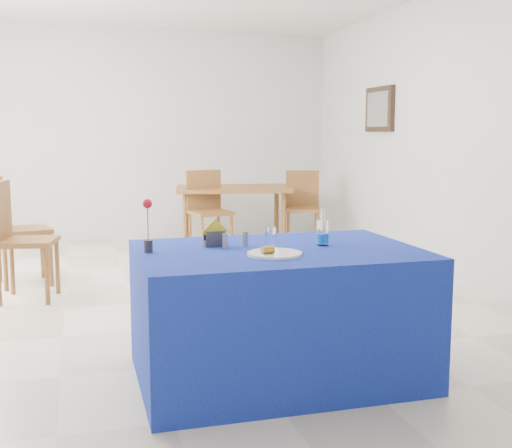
{
  "coord_description": "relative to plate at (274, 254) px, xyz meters",
  "views": [
    {
      "loc": [
        -0.98,
        -5.33,
        1.41
      ],
      "look_at": [
        -0.03,
        -1.96,
        0.92
      ],
      "focal_mm": 45.0,
      "sensor_mm": 36.0,
      "label": 1
    }
  ],
  "objects": [
    {
      "name": "floor",
      "position": [
        -0.04,
        2.06,
        -0.77
      ],
      "size": [
        7.0,
        7.0,
        0.0
      ],
      "primitive_type": "plane",
      "color": "beige",
      "rests_on": "ground"
    },
    {
      "name": "blue_table",
      "position": [
        0.08,
        0.18,
        -0.39
      ],
      "size": [
        1.6,
        1.1,
        0.76
      ],
      "color": "navy",
      "rests_on": "floor"
    },
    {
      "name": "drinking_glass",
      "position": [
        0.03,
        0.17,
        0.06
      ],
      "size": [
        0.06,
        0.06,
        0.13
      ],
      "primitive_type": "cylinder",
      "color": "white",
      "rests_on": "blue_table"
    },
    {
      "name": "plate",
      "position": [
        0.0,
        0.0,
        0.0
      ],
      "size": [
        0.3,
        0.3,
        0.01
      ],
      "primitive_type": "cylinder",
      "color": "white",
      "rests_on": "blue_table"
    },
    {
      "name": "pepper_shaker",
      "position": [
        -0.08,
        0.31,
        0.04
      ],
      "size": [
        0.03,
        0.03,
        0.08
      ],
      "primitive_type": "cylinder",
      "color": "slate",
      "rests_on": "blue_table"
    },
    {
      "name": "picture_frame",
      "position": [
        2.43,
        3.66,
        0.93
      ],
      "size": [
        0.06,
        0.64,
        0.52
      ],
      "primitive_type": "cube",
      "color": "black",
      "rests_on": "room_shell"
    },
    {
      "name": "water_bottle",
      "position": [
        0.37,
        0.23,
        0.06
      ],
      "size": [
        0.07,
        0.07,
        0.21
      ],
      "color": "white",
      "rests_on": "blue_table"
    },
    {
      "name": "chair_bg_left",
      "position": [
        0.48,
        4.25,
        -0.2
      ],
      "size": [
        0.52,
        0.52,
        0.98
      ],
      "rotation": [
        0.0,
        0.0,
        0.21
      ],
      "color": "brown",
      "rests_on": "floor"
    },
    {
      "name": "napkin_holder",
      "position": [
        -0.25,
        0.37,
        0.04
      ],
      "size": [
        0.15,
        0.07,
        0.17
      ],
      "color": "#3A393F",
      "rests_on": "blue_table"
    },
    {
      "name": "banana_pieces",
      "position": [
        -0.04,
        -0.02,
        0.03
      ],
      "size": [
        0.08,
        0.05,
        0.04
      ],
      "color": "gold",
      "rests_on": "plate"
    },
    {
      "name": "room_shell",
      "position": [
        -0.04,
        2.06,
        0.98
      ],
      "size": [
        7.0,
        7.0,
        7.0
      ],
      "color": "silver",
      "rests_on": "ground"
    },
    {
      "name": "chair_bg_right",
      "position": [
        1.74,
        4.4,
        -0.22
      ],
      "size": [
        0.54,
        0.54,
        0.95
      ],
      "rotation": [
        0.0,
        0.0,
        -0.32
      ],
      "color": "brown",
      "rests_on": "floor"
    },
    {
      "name": "oak_table",
      "position": [
        0.88,
        4.59,
        -0.09
      ],
      "size": [
        1.55,
        1.14,
        0.76
      ],
      "color": "brown",
      "rests_on": "floor"
    },
    {
      "name": "rose_vase",
      "position": [
        -0.65,
        0.27,
        0.14
      ],
      "size": [
        0.05,
        0.05,
        0.3
      ],
      "color": "#27282C",
      "rests_on": "blue_table"
    },
    {
      "name": "chair_win_a",
      "position": [
        -1.54,
        2.45,
        -0.18
      ],
      "size": [
        0.53,
        0.53,
        1.02
      ],
      "rotation": [
        0.0,
        0.0,
        1.39
      ],
      "color": "brown",
      "rests_on": "floor"
    },
    {
      "name": "picture_art",
      "position": [
        2.4,
        3.66,
        0.93
      ],
      "size": [
        0.02,
        0.52,
        0.4
      ],
      "primitive_type": "cube",
      "color": "#998C66",
      "rests_on": "room_shell"
    },
    {
      "name": "chair_win_b",
      "position": [
        -1.61,
        3.02,
        -0.16
      ],
      "size": [
        0.56,
        0.56,
        1.04
      ],
      "rotation": [
        0.0,
        0.0,
        1.81
      ],
      "color": "brown",
      "rests_on": "floor"
    },
    {
      "name": "salt_shaker",
      "position": [
        -0.21,
        0.28,
        0.04
      ],
      "size": [
        0.03,
        0.03,
        0.08
      ],
      "primitive_type": "cylinder",
      "color": "gray",
      "rests_on": "blue_table"
    }
  ]
}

